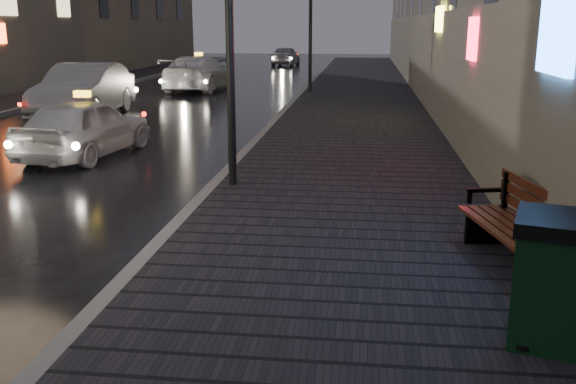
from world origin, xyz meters
name	(u,v)px	position (x,y,z in m)	size (l,w,h in m)	color
sidewalk	(359,97)	(3.90, 21.00, 0.07)	(4.60, 58.00, 0.15)	black
curb	(299,96)	(1.50, 21.00, 0.07)	(0.20, 58.00, 0.15)	slate
sidewalk_far	(57,93)	(-8.70, 21.00, 0.07)	(2.40, 58.00, 0.15)	black
curb_far	(87,93)	(-7.40, 21.00, 0.07)	(0.20, 58.00, 0.15)	slate
lamp_far	(311,8)	(1.85, 22.00, 3.49)	(0.36, 0.36, 5.28)	black
bench	(520,226)	(5.92, 2.55, 0.63)	(1.03, 1.95, 0.95)	black
trash_bin	(557,279)	(5.80, 0.67, 0.74)	(0.93, 0.93, 1.15)	black
taxi_near	(85,127)	(-2.02, 8.70, 0.66)	(1.56, 3.88, 1.32)	silver
car_left_mid	(84,91)	(-4.67, 14.70, 0.83)	(1.76, 5.06, 1.67)	gray
taxi_mid	(199,73)	(-3.20, 23.42, 0.76)	(2.13, 5.25, 1.52)	silver
car_far	(286,56)	(-1.49, 41.08, 0.68)	(1.60, 3.98, 1.36)	#9C9CA4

